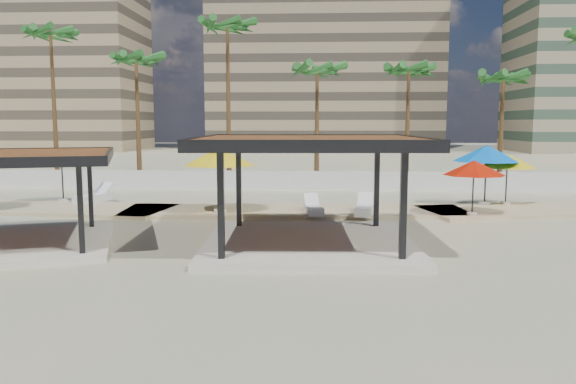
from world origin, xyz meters
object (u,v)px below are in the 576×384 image
at_px(lounger_a, 94,197).
at_px(lounger_b, 314,209).
at_px(pavilion_central, 310,181).
at_px(umbrella_a, 61,155).
at_px(pavilion_west, 13,191).
at_px(umbrella_c, 474,168).
at_px(lounger_c, 364,209).

distance_m(lounger_a, lounger_b, 11.80).
bearing_deg(pavilion_central, umbrella_a, 141.86).
height_order(pavilion_west, lounger_b, pavilion_west).
height_order(umbrella_c, lounger_a, umbrella_c).
distance_m(pavilion_west, lounger_a, 10.09).
bearing_deg(lounger_c, lounger_b, 98.26).
xyz_separation_m(umbrella_a, lounger_c, (15.40, -3.35, -2.19)).
relative_size(umbrella_c, lounger_b, 1.38).
height_order(umbrella_c, lounger_b, umbrella_c).
bearing_deg(pavilion_west, lounger_b, 15.00).
bearing_deg(lounger_a, lounger_b, -88.36).
relative_size(lounger_a, lounger_b, 1.17).
relative_size(lounger_b, lounger_c, 0.93).
bearing_deg(umbrella_a, pavilion_west, -73.44).
relative_size(pavilion_west, lounger_b, 3.79).
relative_size(pavilion_central, lounger_a, 3.06).
xyz_separation_m(pavilion_central, umbrella_a, (-13.03, 9.35, 0.32)).
relative_size(lounger_a, lounger_c, 1.09).
xyz_separation_m(pavilion_west, umbrella_a, (-3.01, 10.14, 0.62)).
bearing_deg(lounger_b, lounger_c, -98.06).
distance_m(pavilion_central, umbrella_c, 9.29).
distance_m(pavilion_central, lounger_c, 6.72).
bearing_deg(pavilion_west, lounger_c, 9.85).
bearing_deg(umbrella_c, lounger_c, 179.39).
bearing_deg(pavilion_central, lounger_c, 65.98).
relative_size(umbrella_a, lounger_c, 1.43).
height_order(lounger_a, lounger_c, lounger_a).
bearing_deg(pavilion_west, umbrella_a, 87.68).
xyz_separation_m(umbrella_c, lounger_c, (-4.76, 0.05, -1.87)).
bearing_deg(lounger_c, umbrella_c, -82.44).
relative_size(umbrella_a, umbrella_c, 1.12).
relative_size(pavilion_central, pavilion_west, 0.95).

